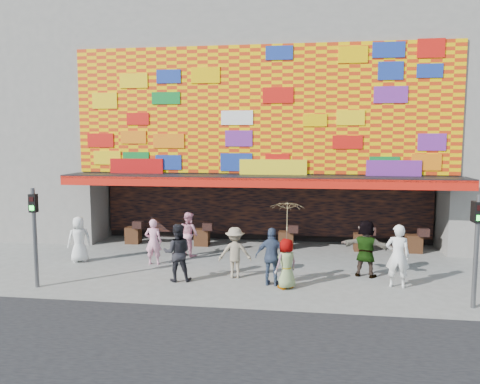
{
  "coord_description": "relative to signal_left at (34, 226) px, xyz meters",
  "views": [
    {
      "loc": [
        1.78,
        -14.18,
        4.44
      ],
      "look_at": [
        -0.52,
        2.0,
        2.58
      ],
      "focal_mm": 35.0,
      "sensor_mm": 36.0,
      "label": 1
    }
  ],
  "objects": [
    {
      "name": "ped_i",
      "position": [
        3.57,
        4.38,
        -1.02
      ],
      "size": [
        1.03,
        0.98,
        1.68
      ],
      "primitive_type": "imported",
      "rotation": [
        0.0,
        0.0,
        2.54
      ],
      "color": "#F59FB7",
      "rests_on": "ground"
    },
    {
      "name": "shop_building",
      "position": [
        6.2,
        9.68,
        3.37
      ],
      "size": [
        15.2,
        9.4,
        10.0
      ],
      "color": "gray",
      "rests_on": "ground"
    },
    {
      "name": "neighbor_left",
      "position": [
        -6.8,
        9.5,
        4.14
      ],
      "size": [
        11.0,
        8.0,
        12.0
      ],
      "primitive_type": "cube",
      "color": "gray",
      "rests_on": "ground"
    },
    {
      "name": "ped_e",
      "position": [
        6.99,
        1.18,
        -0.97
      ],
      "size": [
        1.07,
        0.51,
        1.77
      ],
      "primitive_type": "imported",
      "rotation": [
        0.0,
        0.0,
        3.07
      ],
      "color": "#394865",
      "rests_on": "ground"
    },
    {
      "name": "ped_h",
      "position": [
        10.72,
        1.51,
        -0.9
      ],
      "size": [
        0.76,
        0.56,
        1.92
      ],
      "primitive_type": "imported",
      "rotation": [
        0.0,
        0.0,
        2.99
      ],
      "color": "white",
      "rests_on": "ground"
    },
    {
      "name": "signal_left",
      "position": [
        0.0,
        0.0,
        0.0
      ],
      "size": [
        0.22,
        0.2,
        3.0
      ],
      "color": "#59595B",
      "rests_on": "ground"
    },
    {
      "name": "ped_d",
      "position": [
        5.75,
        1.81,
        -1.04
      ],
      "size": [
        1.14,
        0.78,
        1.64
      ],
      "primitive_type": "imported",
      "rotation": [
        0.0,
        0.0,
        3.31
      ],
      "color": "gray",
      "rests_on": "ground"
    },
    {
      "name": "ped_g",
      "position": [
        7.43,
        0.93,
        -1.11
      ],
      "size": [
        0.87,
        0.85,
        1.51
      ],
      "primitive_type": "imported",
      "rotation": [
        0.0,
        0.0,
        3.86
      ],
      "color": "gray",
      "rests_on": "ground"
    },
    {
      "name": "signal_right",
      "position": [
        12.4,
        0.0,
        0.0
      ],
      "size": [
        0.22,
        0.2,
        3.0
      ],
      "color": "#59595B",
      "rests_on": "ground"
    },
    {
      "name": "ped_c",
      "position": [
        4.02,
        1.2,
        -0.95
      ],
      "size": [
        1.0,
        0.85,
        1.81
      ],
      "primitive_type": "imported",
      "rotation": [
        0.0,
        0.0,
        3.34
      ],
      "color": "black",
      "rests_on": "ground"
    },
    {
      "name": "parasol",
      "position": [
        7.43,
        0.93,
        0.3
      ],
      "size": [
        1.24,
        1.26,
        1.86
      ],
      "color": "beige",
      "rests_on": "ground"
    },
    {
      "name": "ped_f",
      "position": [
        9.93,
        2.52,
        -0.93
      ],
      "size": [
        1.81,
        1.09,
        1.86
      ],
      "primitive_type": "imported",
      "rotation": [
        0.0,
        0.0,
        2.81
      ],
      "color": "gray",
      "rests_on": "ground"
    },
    {
      "name": "ped_a",
      "position": [
        -0.12,
        2.92,
        -1.03
      ],
      "size": [
        0.97,
        0.9,
        1.66
      ],
      "primitive_type": "imported",
      "rotation": [
        0.0,
        0.0,
        3.76
      ],
      "color": "white",
      "rests_on": "ground"
    },
    {
      "name": "ground",
      "position": [
        6.2,
        1.5,
        -1.86
      ],
      "size": [
        90.0,
        90.0,
        0.0
      ],
      "primitive_type": "plane",
      "color": "slate",
      "rests_on": "ground"
    },
    {
      "name": "ped_b",
      "position": [
        2.65,
        2.98,
        -1.04
      ],
      "size": [
        0.63,
        0.45,
        1.63
      ],
      "primitive_type": "imported",
      "rotation": [
        0.0,
        0.0,
        3.24
      ],
      "color": "#F59FBD",
      "rests_on": "ground"
    }
  ]
}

